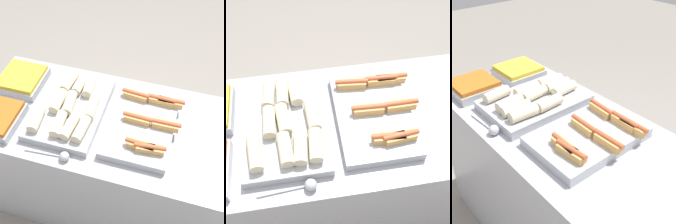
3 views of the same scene
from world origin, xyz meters
TOP-DOWN VIEW (x-y plane):
  - ground_plane at (0.00, 0.00)m, footprint 12.00×12.00m
  - counter at (0.00, 0.00)m, footprint 1.73×0.72m
  - tray_hotdogs at (0.10, 0.00)m, footprint 0.38×0.51m
  - tray_wraps at (-0.32, -0.00)m, footprint 0.37×0.54m
  - serving_spoon_near at (-0.25, -0.30)m, footprint 0.24×0.05m

SIDE VIEW (x-z plane):
  - ground_plane at x=0.00m, z-range 0.00..0.00m
  - counter at x=0.00m, z-range 0.00..0.91m
  - serving_spoon_near at x=-0.25m, z-range 0.91..0.96m
  - tray_hotdogs at x=0.10m, z-range 0.89..0.99m
  - tray_wraps at x=-0.32m, z-range 0.90..1.00m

